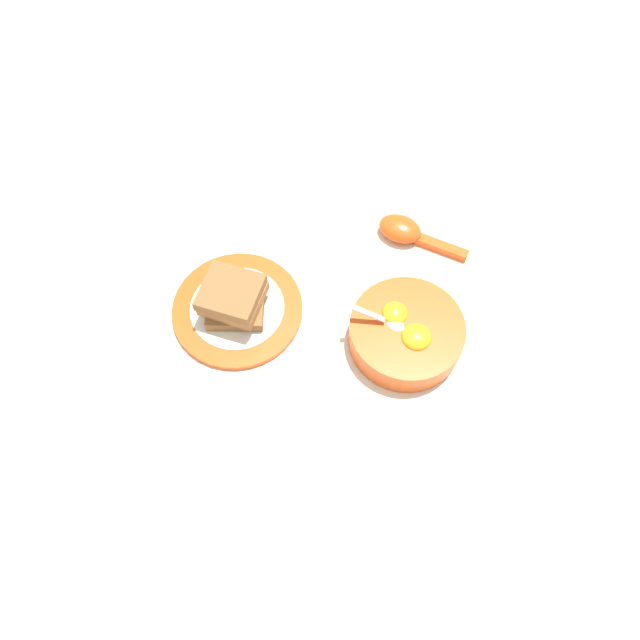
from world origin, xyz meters
TOP-DOWN VIEW (x-y plane):
  - ground_plane at (0.00, 0.00)m, footprint 3.00×3.00m
  - egg_bowl at (0.08, 0.07)m, footprint 0.16×0.16m
  - toast_plate at (-0.13, -0.06)m, footprint 0.19×0.19m
  - toast_sandwich at (-0.13, -0.06)m, footprint 0.11×0.11m
  - soup_spoon at (-0.03, 0.21)m, footprint 0.15×0.07m

SIDE VIEW (x-z plane):
  - ground_plane at x=0.00m, z-range 0.00..0.00m
  - toast_plate at x=-0.13m, z-range 0.00..0.01m
  - soup_spoon at x=-0.03m, z-range 0.00..0.03m
  - egg_bowl at x=0.08m, z-range -0.01..0.06m
  - toast_sandwich at x=-0.13m, z-range 0.01..0.07m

